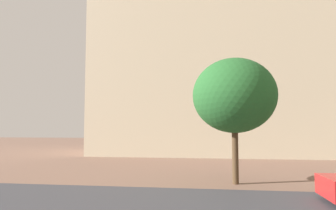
% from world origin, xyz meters
% --- Properties ---
extents(ground_plane, '(120.00, 120.00, 0.00)m').
position_xyz_m(ground_plane, '(0.00, 10.00, 0.00)').
color(ground_plane, brown).
extents(street_asphalt_strip, '(120.00, 6.61, 0.00)m').
position_xyz_m(street_asphalt_strip, '(0.00, 8.36, 0.00)').
color(street_asphalt_strip, '#38383D').
rests_on(street_asphalt_strip, ground_plane).
extents(landmark_building, '(25.53, 10.67, 36.25)m').
position_xyz_m(landmark_building, '(2.78, 29.32, 11.19)').
color(landmark_building, beige).
rests_on(landmark_building, ground_plane).
extents(tree_curb_far, '(3.86, 3.86, 5.78)m').
position_xyz_m(tree_curb_far, '(2.88, 12.97, 4.03)').
color(tree_curb_far, '#4C3823').
rests_on(tree_curb_far, ground_plane).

